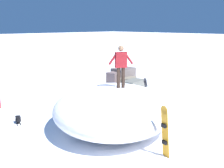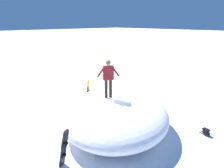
{
  "view_description": "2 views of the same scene",
  "coord_description": "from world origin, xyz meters",
  "px_view_note": "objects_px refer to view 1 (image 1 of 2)",
  "views": [
    {
      "loc": [
        -7.43,
        -7.65,
        4.17
      ],
      "look_at": [
        0.75,
        0.57,
        1.76
      ],
      "focal_mm": 45.87,
      "sensor_mm": 36.0,
      "label": 1
    },
    {
      "loc": [
        7.2,
        7.02,
        4.96
      ],
      "look_at": [
        0.27,
        -0.2,
        2.1
      ],
      "focal_mm": 35.31,
      "sensor_mm": 36.0,
      "label": 2
    }
  ],
  "objects_px": {
    "snowboarder_standing": "(121,64)",
    "snowboard_primary_upright": "(147,93)",
    "backpack_near": "(18,120)",
    "snowboard_secondary_upright": "(165,131)"
  },
  "relations": [
    {
      "from": "snowboarder_standing",
      "to": "snowboard_secondary_upright",
      "type": "height_order",
      "value": "snowboarder_standing"
    },
    {
      "from": "snowboarder_standing",
      "to": "snowboard_primary_upright",
      "type": "bearing_deg",
      "value": 17.49
    },
    {
      "from": "snowboard_primary_upright",
      "to": "snowboard_secondary_upright",
      "type": "distance_m",
      "value": 5.6
    },
    {
      "from": "snowboarder_standing",
      "to": "backpack_near",
      "type": "xyz_separation_m",
      "value": [
        -2.87,
        3.36,
        -2.48
      ]
    },
    {
      "from": "snowboard_secondary_upright",
      "to": "snowboarder_standing",
      "type": "bearing_deg",
      "value": 69.62
    },
    {
      "from": "snowboarder_standing",
      "to": "backpack_near",
      "type": "distance_m",
      "value": 5.06
    },
    {
      "from": "snowboard_primary_upright",
      "to": "backpack_near",
      "type": "relative_size",
      "value": 2.66
    },
    {
      "from": "snowboard_secondary_upright",
      "to": "snowboard_primary_upright",
      "type": "bearing_deg",
      "value": 43.85
    },
    {
      "from": "snowboard_secondary_upright",
      "to": "backpack_near",
      "type": "relative_size",
      "value": 3.03
    },
    {
      "from": "snowboard_primary_upright",
      "to": "backpack_near",
      "type": "bearing_deg",
      "value": 157.26
    }
  ]
}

